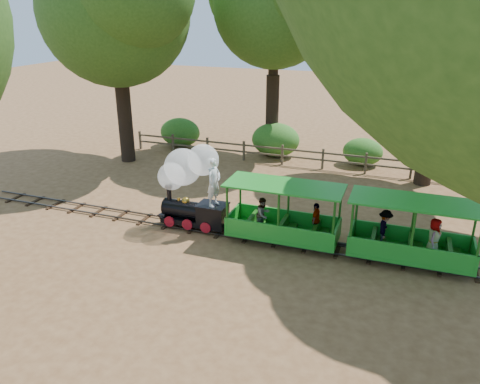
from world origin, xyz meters
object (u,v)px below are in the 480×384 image
(carriage_front, at_px, (283,221))
(carriage_rear, at_px, (409,239))
(locomotive, at_px, (189,180))
(fence, at_px, (302,155))

(carriage_front, bearing_deg, carriage_rear, 0.40)
(carriage_rear, bearing_deg, locomotive, 179.71)
(carriage_front, height_order, carriage_rear, same)
(carriage_front, xyz_separation_m, carriage_rear, (3.86, 0.03, 0.02))
(carriage_front, bearing_deg, fence, 98.57)
(locomotive, relative_size, carriage_rear, 0.83)
(carriage_front, distance_m, carriage_rear, 3.86)
(locomotive, distance_m, carriage_rear, 7.28)
(carriage_rear, xyz_separation_m, fence, (-5.07, 7.97, -0.23))
(locomotive, height_order, carriage_rear, locomotive)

